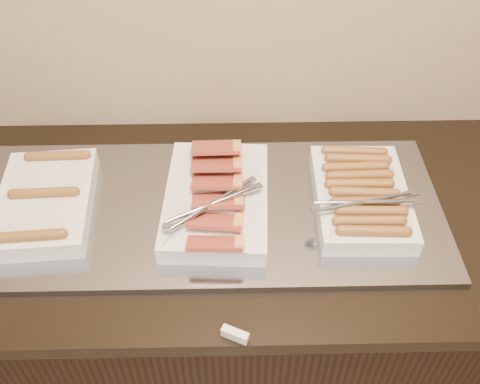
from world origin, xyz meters
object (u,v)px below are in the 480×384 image
(counter, at_px, (213,308))
(dish_right, at_px, (361,196))
(dish_center, at_px, (216,199))
(dish_left, at_px, (46,201))
(warming_tray, at_px, (205,209))

(counter, relative_size, dish_right, 5.95)
(counter, distance_m, dish_center, 0.50)
(dish_left, relative_size, dish_right, 1.02)
(counter, xyz_separation_m, dish_left, (-0.40, 0.00, 0.50))
(counter, bearing_deg, warming_tray, 180.00)
(dish_center, bearing_deg, dish_right, 3.14)
(counter, relative_size, dish_center, 5.17)
(warming_tray, xyz_separation_m, dish_center, (0.03, -0.00, 0.04))
(dish_right, bearing_deg, counter, -179.11)
(counter, height_order, dish_center, dish_center)
(dish_right, bearing_deg, warming_tray, -179.11)
(warming_tray, bearing_deg, counter, 0.00)
(dish_center, relative_size, dish_right, 1.15)
(warming_tray, distance_m, dish_right, 0.40)
(warming_tray, xyz_separation_m, dish_left, (-0.40, 0.00, 0.04))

